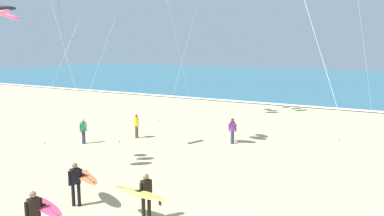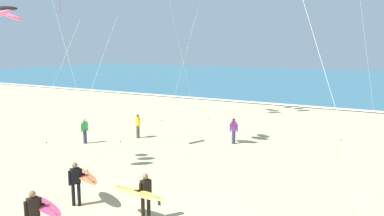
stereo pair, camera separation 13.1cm
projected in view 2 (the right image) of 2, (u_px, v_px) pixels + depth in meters
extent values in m
cube|color=#2D6075|center=(359.00, 82.00, 63.36)|extent=(160.00, 60.00, 0.08)
cube|color=white|center=(320.00, 107.00, 37.82)|extent=(160.00, 1.03, 0.01)
cylinder|color=black|center=(143.00, 209.00, 13.62)|extent=(0.13, 0.13, 0.88)
cylinder|color=black|center=(149.00, 208.00, 13.66)|extent=(0.13, 0.13, 0.88)
cube|color=black|center=(145.00, 188.00, 13.52)|extent=(0.27, 0.38, 0.60)
cube|color=yellow|center=(143.00, 186.00, 13.59)|extent=(0.06, 0.20, 0.32)
sphere|color=brown|center=(145.00, 176.00, 13.46)|extent=(0.21, 0.21, 0.21)
cylinder|color=black|center=(140.00, 187.00, 13.34)|extent=(0.09, 0.09, 0.26)
cylinder|color=black|center=(137.00, 191.00, 13.33)|extent=(0.26, 0.13, 0.14)
cylinder|color=black|center=(150.00, 187.00, 13.70)|extent=(0.09, 0.09, 0.56)
ellipsoid|color=#EFD14C|center=(137.00, 193.00, 13.27)|extent=(2.63, 1.12, 0.24)
cube|color=#333333|center=(137.00, 192.00, 13.26)|extent=(2.21, 0.53, 0.15)
cube|color=#262628|center=(159.00, 203.00, 12.56)|extent=(0.12, 0.04, 0.14)
cube|color=black|center=(33.00, 207.00, 11.95)|extent=(0.29, 0.38, 0.60)
cube|color=red|center=(32.00, 205.00, 12.02)|extent=(0.07, 0.19, 0.32)
sphere|color=brown|center=(32.00, 194.00, 11.88)|extent=(0.21, 0.21, 0.21)
cylinder|color=black|center=(25.00, 210.00, 11.80)|extent=(0.09, 0.09, 0.56)
cylinder|color=black|center=(40.00, 202.00, 12.09)|extent=(0.09, 0.09, 0.26)
cylinder|color=black|center=(43.00, 204.00, 12.21)|extent=(0.26, 0.15, 0.14)
ellipsoid|color=#D83359|center=(45.00, 206.00, 12.20)|extent=(2.09, 1.10, 0.15)
cube|color=#333333|center=(45.00, 205.00, 12.20)|extent=(1.71, 0.56, 0.08)
cube|color=#262628|center=(57.00, 216.00, 11.60)|extent=(0.12, 0.05, 0.14)
cylinder|color=black|center=(73.00, 194.00, 14.91)|extent=(0.13, 0.13, 0.88)
cylinder|color=black|center=(79.00, 195.00, 14.89)|extent=(0.13, 0.13, 0.88)
cube|color=black|center=(75.00, 176.00, 14.78)|extent=(0.31, 0.39, 0.60)
cube|color=red|center=(74.00, 174.00, 14.86)|extent=(0.09, 0.19, 0.32)
sphere|color=brown|center=(75.00, 165.00, 14.71)|extent=(0.21, 0.21, 0.21)
cylinder|color=black|center=(69.00, 178.00, 14.65)|extent=(0.09, 0.09, 0.56)
cylinder|color=black|center=(81.00, 172.00, 14.91)|extent=(0.09, 0.09, 0.26)
cylinder|color=black|center=(83.00, 174.00, 15.03)|extent=(0.26, 0.17, 0.14)
ellipsoid|color=orange|center=(84.00, 175.00, 15.01)|extent=(2.00, 1.24, 0.24)
cube|color=#333333|center=(84.00, 175.00, 15.01)|extent=(1.58, 0.66, 0.15)
cube|color=#262628|center=(94.00, 183.00, 14.40)|extent=(0.12, 0.06, 0.14)
ellipsoid|color=pink|center=(12.00, 16.00, 18.13)|extent=(1.12, 1.03, 0.50)
ellipsoid|color=black|center=(6.00, 8.00, 17.31)|extent=(1.11, 1.03, 0.20)
ellipsoid|color=pink|center=(0.00, 14.00, 16.58)|extent=(1.12, 1.03, 0.50)
cylinder|color=silver|center=(49.00, 97.00, 18.16)|extent=(2.54, 1.95, 7.14)
cylinder|color=brown|center=(87.00, 171.00, 18.96)|extent=(0.06, 0.06, 0.10)
cylinder|color=silver|center=(178.00, 40.00, 31.32)|extent=(1.67, 2.64, 12.58)
cylinder|color=brown|center=(161.00, 120.00, 31.61)|extent=(0.06, 0.06, 0.10)
cylinder|color=silver|center=(366.00, 45.00, 24.23)|extent=(1.99, 1.53, 11.88)
cylinder|color=brown|center=(341.00, 140.00, 25.01)|extent=(0.06, 0.06, 0.10)
cylinder|color=silver|center=(189.00, 43.00, 31.18)|extent=(2.78, 1.82, 12.13)
cylinder|color=brown|center=(209.00, 119.00, 32.26)|extent=(0.06, 0.06, 0.10)
cylinder|color=silver|center=(64.00, 41.00, 21.89)|extent=(4.89, 0.87, 12.26)
cylinder|color=brown|center=(46.00, 142.00, 24.43)|extent=(0.06, 0.06, 0.10)
cylinder|color=purple|center=(60.00, 3.00, 20.21)|extent=(0.02, 0.02, 1.03)
cylinder|color=silver|center=(93.00, 83.00, 22.49)|extent=(0.42, 3.95, 7.58)
cylinder|color=brown|center=(121.00, 141.00, 24.69)|extent=(0.06, 0.06, 0.10)
cylinder|color=silver|center=(328.00, 84.00, 9.40)|extent=(4.03, 2.43, 10.05)
cylinder|color=#2D334C|center=(85.00, 137.00, 24.32)|extent=(0.22, 0.22, 0.84)
cube|color=#339351|center=(85.00, 126.00, 24.21)|extent=(0.26, 0.36, 0.54)
sphere|color=tan|center=(84.00, 120.00, 24.15)|extent=(0.20, 0.20, 0.20)
cylinder|color=#339351|center=(88.00, 127.00, 24.37)|extent=(0.08, 0.08, 0.50)
cylinder|color=#339351|center=(82.00, 128.00, 24.08)|extent=(0.08, 0.08, 0.50)
cylinder|color=#2D334C|center=(234.00, 137.00, 24.24)|extent=(0.22, 0.22, 0.84)
cube|color=purple|center=(234.00, 126.00, 24.13)|extent=(0.37, 0.30, 0.54)
sphere|color=brown|center=(234.00, 120.00, 24.07)|extent=(0.20, 0.20, 0.20)
cylinder|color=purple|center=(237.00, 128.00, 24.14)|extent=(0.08, 0.08, 0.50)
cylinder|color=purple|center=(230.00, 128.00, 24.16)|extent=(0.08, 0.08, 0.50)
cylinder|color=#4C3D2D|center=(138.00, 132.00, 25.74)|extent=(0.22, 0.22, 0.84)
cube|color=gold|center=(138.00, 121.00, 25.63)|extent=(0.37, 0.30, 0.54)
sphere|color=brown|center=(138.00, 116.00, 25.57)|extent=(0.20, 0.20, 0.20)
cylinder|color=gold|center=(136.00, 122.00, 25.81)|extent=(0.08, 0.08, 0.50)
cylinder|color=gold|center=(139.00, 123.00, 25.48)|extent=(0.08, 0.08, 0.50)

